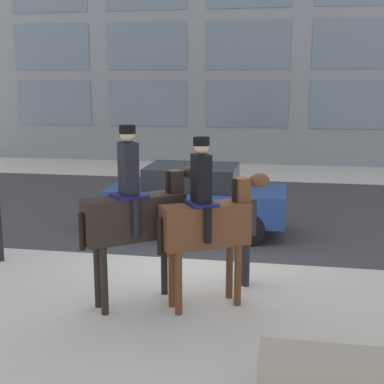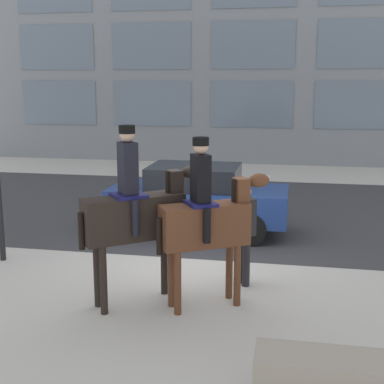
% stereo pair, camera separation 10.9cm
% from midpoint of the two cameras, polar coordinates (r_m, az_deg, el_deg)
% --- Properties ---
extents(ground_plane, '(80.00, 80.00, 0.00)m').
position_cam_midpoint_polar(ground_plane, '(9.99, -0.40, -8.10)').
color(ground_plane, beige).
extents(road_surface, '(23.74, 8.50, 0.01)m').
position_cam_midpoint_polar(road_surface, '(14.49, 3.03, -1.77)').
color(road_surface, '#38383A').
rests_on(road_surface, ground_plane).
extents(mounted_horse_lead, '(1.68, 1.40, 2.77)m').
position_cam_midpoint_polar(mounted_horse_lead, '(8.09, -6.36, -2.26)').
color(mounted_horse_lead, black).
rests_on(mounted_horse_lead, ground_plane).
extents(mounted_horse_companion, '(1.65, 1.15, 2.60)m').
position_cam_midpoint_polar(mounted_horse_companion, '(7.98, 1.29, -2.97)').
color(mounted_horse_companion, '#59331E').
rests_on(mounted_horse_companion, ground_plane).
extents(pedestrian_bystander, '(0.70, 0.80, 1.72)m').
position_cam_midpoint_polar(pedestrian_bystander, '(8.94, 5.19, -3.72)').
color(pedestrian_bystander, '#232328').
rests_on(pedestrian_bystander, ground_plane).
extents(street_car_near_lane, '(3.97, 1.77, 1.54)m').
position_cam_midpoint_polar(street_car_near_lane, '(12.06, 0.13, -0.60)').
color(street_car_near_lane, navy).
rests_on(street_car_near_lane, ground_plane).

